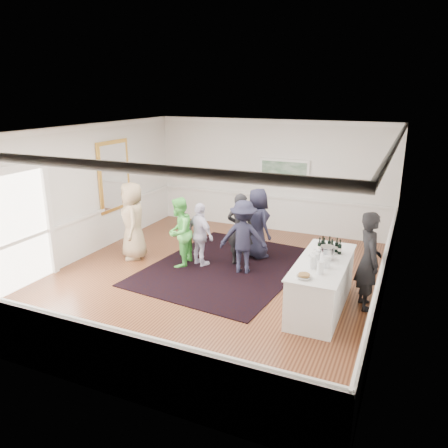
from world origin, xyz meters
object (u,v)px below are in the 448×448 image
at_px(guest_navy, 257,223).
at_px(nut_bowl, 304,276).
at_px(guest_green, 179,232).
at_px(guest_dark_a, 244,237).
at_px(serving_table, 321,284).
at_px(guest_tan, 133,221).
at_px(guest_dark_b, 240,230).
at_px(guest_lilac, 200,235).
at_px(bartender, 369,261).
at_px(ice_bucket, 327,253).

height_order(guest_navy, nut_bowl, guest_navy).
bearing_deg(guest_green, guest_dark_a, 92.62).
height_order(serving_table, guest_dark_a, guest_dark_a).
relative_size(guest_tan, guest_navy, 1.09).
relative_size(guest_dark_b, nut_bowl, 6.77).
distance_m(guest_tan, guest_lilac, 1.73).
bearing_deg(guest_navy, guest_lilac, 84.55).
distance_m(guest_green, guest_navy, 1.93).
bearing_deg(bartender, guest_dark_a, 55.35).
bearing_deg(guest_dark_a, serving_table, 141.15).
bearing_deg(bartender, guest_dark_b, 49.67).
height_order(bartender, ice_bucket, bartender).
bearing_deg(nut_bowl, bartender, 55.15).
xyz_separation_m(guest_dark_a, ice_bucket, (2.01, -0.87, 0.23)).
bearing_deg(guest_navy, serving_table, 173.65).
relative_size(guest_dark_a, guest_dark_b, 0.96).
bearing_deg(serving_table, guest_dark_b, 148.15).
distance_m(guest_dark_a, nut_bowl, 2.64).
relative_size(guest_lilac, guest_navy, 0.87).
distance_m(serving_table, ice_bucket, 0.60).
distance_m(guest_lilac, guest_dark_b, 0.93).
bearing_deg(guest_navy, guest_green, 79.22).
bearing_deg(nut_bowl, ice_bucket, 80.14).
distance_m(guest_tan, guest_dark_a, 2.78).
bearing_deg(guest_dark_a, guest_tan, -7.02).
xyz_separation_m(guest_tan, guest_green, (1.26, 0.02, -0.13)).
distance_m(guest_lilac, guest_dark_a, 1.06).
height_order(serving_table, ice_bucket, ice_bucket).
distance_m(bartender, ice_bucket, 0.77).
relative_size(guest_green, guest_dark_a, 0.98).
xyz_separation_m(guest_navy, ice_bucket, (2.04, -1.89, 0.20)).
height_order(ice_bucket, nut_bowl, ice_bucket).
bearing_deg(bartender, guest_navy, 37.41).
bearing_deg(guest_navy, guest_dark_b, 112.75).
xyz_separation_m(guest_tan, guest_navy, (2.73, 1.26, -0.08)).
bearing_deg(guest_tan, guest_dark_a, 57.30).
distance_m(serving_table, guest_tan, 4.81).
bearing_deg(guest_dark_b, serving_table, 145.03).
bearing_deg(nut_bowl, guest_tan, 160.15).
bearing_deg(guest_navy, guest_dark_a, 130.96).
relative_size(serving_table, guest_tan, 1.24).
relative_size(serving_table, ice_bucket, 9.02).
distance_m(serving_table, bartender, 0.97).
height_order(bartender, nut_bowl, bartender).
bearing_deg(guest_green, serving_table, 71.61).
height_order(serving_table, guest_tan, guest_tan).
xyz_separation_m(guest_tan, guest_lilac, (1.71, 0.22, -0.19)).
bearing_deg(guest_tan, guest_green, 52.99).
xyz_separation_m(guest_dark_b, ice_bucket, (2.23, -1.23, 0.20)).
bearing_deg(guest_green, guest_lilac, 108.21).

